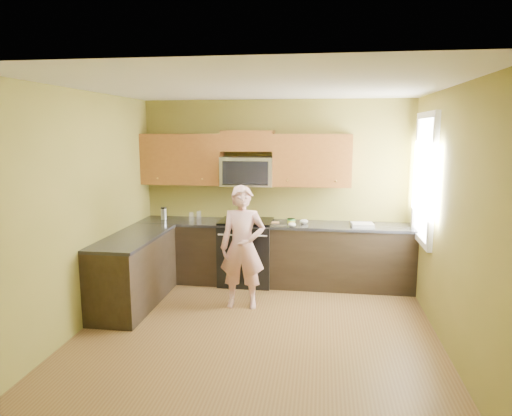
% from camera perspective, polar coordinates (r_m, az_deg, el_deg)
% --- Properties ---
extents(floor, '(4.00, 4.00, 0.00)m').
position_cam_1_polar(floor, '(5.38, 0.12, -15.11)').
color(floor, brown).
rests_on(floor, ground).
extents(ceiling, '(4.00, 4.00, 0.00)m').
position_cam_1_polar(ceiling, '(4.91, 0.13, 14.86)').
color(ceiling, white).
rests_on(ceiling, ground).
extents(wall_back, '(4.00, 0.00, 4.00)m').
position_cam_1_polar(wall_back, '(6.93, 2.47, 2.14)').
color(wall_back, olive).
rests_on(wall_back, ground).
extents(wall_front, '(4.00, 0.00, 4.00)m').
position_cam_1_polar(wall_front, '(3.06, -5.24, -7.57)').
color(wall_front, olive).
rests_on(wall_front, ground).
extents(wall_left, '(0.00, 4.00, 4.00)m').
position_cam_1_polar(wall_left, '(5.61, -20.53, -0.24)').
color(wall_left, olive).
rests_on(wall_left, ground).
extents(wall_right, '(0.00, 4.00, 4.00)m').
position_cam_1_polar(wall_right, '(5.09, 23.00, -1.35)').
color(wall_right, olive).
rests_on(wall_right, ground).
extents(cabinet_back_run, '(4.00, 0.60, 0.88)m').
position_cam_1_polar(cabinet_back_run, '(6.82, 2.16, -5.79)').
color(cabinet_back_run, black).
rests_on(cabinet_back_run, floor).
extents(cabinet_left_run, '(0.60, 1.60, 0.88)m').
position_cam_1_polar(cabinet_left_run, '(6.21, -14.92, -7.67)').
color(cabinet_left_run, black).
rests_on(cabinet_left_run, floor).
extents(countertop_back, '(4.00, 0.62, 0.04)m').
position_cam_1_polar(countertop_back, '(6.70, 2.17, -2.02)').
color(countertop_back, black).
rests_on(countertop_back, cabinet_back_run).
extents(countertop_left, '(0.62, 1.60, 0.04)m').
position_cam_1_polar(countertop_left, '(6.09, -15.02, -3.54)').
color(countertop_left, black).
rests_on(countertop_left, cabinet_left_run).
extents(stove, '(0.76, 0.65, 0.95)m').
position_cam_1_polar(stove, '(6.84, -1.21, -5.43)').
color(stove, black).
rests_on(stove, floor).
extents(microwave, '(0.76, 0.40, 0.42)m').
position_cam_1_polar(microwave, '(6.78, -1.07, 2.82)').
color(microwave, silver).
rests_on(microwave, wall_back).
extents(upper_cab_left, '(1.22, 0.33, 0.75)m').
position_cam_1_polar(upper_cab_left, '(7.04, -9.01, 2.96)').
color(upper_cab_left, brown).
rests_on(upper_cab_left, wall_back).
extents(upper_cab_right, '(1.12, 0.33, 0.75)m').
position_cam_1_polar(upper_cab_right, '(6.73, 6.92, 2.70)').
color(upper_cab_right, brown).
rests_on(upper_cab_right, wall_back).
extents(upper_cab_over_mw, '(0.76, 0.33, 0.30)m').
position_cam_1_polar(upper_cab_over_mw, '(6.77, -1.04, 8.33)').
color(upper_cab_over_mw, brown).
rests_on(upper_cab_over_mw, wall_back).
extents(window, '(0.06, 1.06, 1.66)m').
position_cam_1_polar(window, '(6.21, 20.24, 3.46)').
color(window, white).
rests_on(window, wall_right).
extents(woman, '(0.59, 0.41, 1.57)m').
position_cam_1_polar(woman, '(5.85, -1.67, -4.88)').
color(woman, '#CE6967').
rests_on(woman, floor).
extents(frying_pan, '(0.32, 0.48, 0.06)m').
position_cam_1_polar(frying_pan, '(6.51, -1.98, -1.92)').
color(frying_pan, black).
rests_on(frying_pan, stove).
extents(butter_tub, '(0.12, 0.12, 0.09)m').
position_cam_1_polar(butter_tub, '(6.68, 4.39, -1.91)').
color(butter_tub, yellow).
rests_on(butter_tub, countertop_back).
extents(toast_slice, '(0.12, 0.12, 0.01)m').
position_cam_1_polar(toast_slice, '(6.68, 2.44, -1.82)').
color(toast_slice, '#B27F47').
rests_on(toast_slice, countertop_back).
extents(napkin_a, '(0.14, 0.15, 0.06)m').
position_cam_1_polar(napkin_a, '(6.44, 4.50, -2.08)').
color(napkin_a, silver).
rests_on(napkin_a, countertop_back).
extents(napkin_b, '(0.14, 0.15, 0.07)m').
position_cam_1_polar(napkin_b, '(6.66, 5.98, -1.67)').
color(napkin_b, silver).
rests_on(napkin_b, countertop_back).
extents(dish_towel, '(0.32, 0.26, 0.05)m').
position_cam_1_polar(dish_towel, '(6.60, 13.06, -2.05)').
color(dish_towel, silver).
rests_on(dish_towel, countertop_back).
extents(travel_mug, '(0.09, 0.09, 0.19)m').
position_cam_1_polar(travel_mug, '(7.10, -11.35, -1.38)').
color(travel_mug, silver).
rests_on(travel_mug, countertop_back).
extents(glass_b, '(0.08, 0.08, 0.12)m').
position_cam_1_polar(glass_b, '(7.02, -7.11, -0.89)').
color(glass_b, silver).
rests_on(glass_b, countertop_back).
extents(glass_c, '(0.08, 0.08, 0.12)m').
position_cam_1_polar(glass_c, '(6.94, -8.05, -1.04)').
color(glass_c, silver).
rests_on(glass_c, countertop_back).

